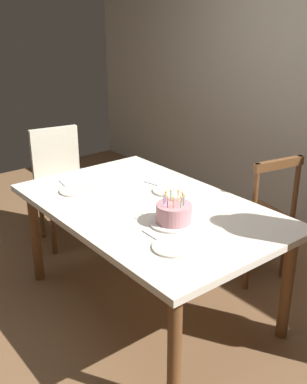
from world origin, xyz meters
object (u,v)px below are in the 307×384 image
at_px(dining_table, 149,216).
at_px(chair_spindle_back, 256,218).
at_px(plate_far_side, 169,191).
at_px(chair_upholstered, 61,179).
at_px(birthday_cake, 174,215).
at_px(plate_near_celebrant, 76,191).
at_px(plate_near_guest, 173,247).

distance_m(dining_table, chair_spindle_back, 0.89).
bearing_deg(plate_far_side, chair_upholstered, -170.08).
xyz_separation_m(dining_table, plate_far_side, (-0.09, 0.24, 0.08)).
bearing_deg(dining_table, chair_upholstered, 178.22).
height_order(birthday_cake, chair_upholstered, chair_upholstered).
bearing_deg(plate_near_celebrant, dining_table, 27.10).
height_order(dining_table, plate_far_side, plate_far_side).
bearing_deg(plate_near_guest, chair_upholstered, 170.95).
distance_m(plate_near_celebrant, plate_far_side, 0.62).
relative_size(dining_table, chair_upholstered, 1.81).
xyz_separation_m(plate_far_side, chair_upholstered, (-1.16, -0.20, -0.21)).
distance_m(chair_spindle_back, chair_upholstered, 1.64).
bearing_deg(birthday_cake, plate_near_guest, -41.20).
height_order(dining_table, chair_upholstered, chair_upholstered).
xyz_separation_m(plate_near_guest, chair_upholstered, (-1.76, 0.28, -0.21)).
height_order(plate_near_celebrant, chair_upholstered, chair_upholstered).
bearing_deg(birthday_cake, chair_upholstered, 176.63).
distance_m(dining_table, plate_near_celebrant, 0.54).
relative_size(plate_near_guest, chair_spindle_back, 0.23).
bearing_deg(chair_spindle_back, chair_upholstered, -150.26).
xyz_separation_m(plate_far_side, chair_spindle_back, (0.26, 0.61, -0.28)).
bearing_deg(chair_spindle_back, plate_near_celebrant, -120.66).
height_order(plate_near_celebrant, plate_near_guest, same).
bearing_deg(plate_near_celebrant, chair_upholstered, 160.08).
distance_m(dining_table, plate_far_side, 0.27).
relative_size(birthday_cake, plate_near_celebrant, 1.27).
relative_size(dining_table, plate_near_guest, 7.81).
bearing_deg(chair_upholstered, plate_far_side, 9.92).
bearing_deg(dining_table, birthday_cake, -9.89).
xyz_separation_m(dining_table, birthday_cake, (0.30, -0.05, 0.13)).
height_order(dining_table, plate_near_guest, plate_near_guest).
bearing_deg(chair_upholstered, dining_table, -1.78).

